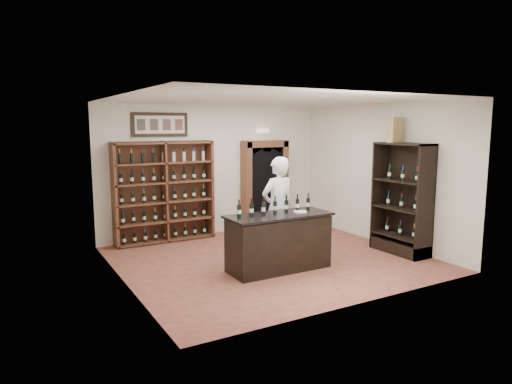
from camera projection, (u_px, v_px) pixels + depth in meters
floor at (270, 259)px, 8.73m from camera, size 5.50×5.50×0.00m
ceiling at (271, 100)px, 8.29m from camera, size 5.50×5.50×0.00m
wall_back at (215, 170)px, 10.65m from camera, size 5.50×0.04×3.00m
wall_left at (122, 192)px, 7.16m from camera, size 0.04×5.00×3.00m
wall_right at (379, 174)px, 9.86m from camera, size 0.04×5.00×3.00m
wine_shelf at (164, 192)px, 9.93m from camera, size 2.20×0.38×2.20m
framed_picture at (160, 125)px, 9.84m from camera, size 1.25×0.04×0.52m
arched_doorway at (264, 183)px, 11.17m from camera, size 1.17×0.35×2.17m
emergency_light at (263, 131)px, 11.07m from camera, size 0.30×0.10×0.10m
tasting_counter at (279, 242)px, 8.04m from camera, size 1.88×0.78×1.00m
counter_bottle_0 at (239, 211)px, 7.71m from camera, size 0.07×0.07×0.30m
counter_bottle_1 at (251, 209)px, 7.83m from camera, size 0.07×0.07×0.30m
counter_bottle_2 at (263, 208)px, 7.94m from camera, size 0.07×0.07×0.30m
counter_bottle_3 at (275, 207)px, 8.06m from camera, size 0.07×0.07×0.30m
counter_bottle_4 at (286, 206)px, 8.18m from camera, size 0.07×0.07×0.30m
counter_bottle_5 at (297, 205)px, 8.30m from camera, size 0.07×0.07×0.30m
counter_bottle_6 at (308, 204)px, 8.42m from camera, size 0.07×0.07×0.30m
side_cabinet at (402, 216)px, 9.08m from camera, size 0.48×1.20×2.20m
shopkeeper at (278, 208)px, 8.66m from camera, size 0.76×0.54×1.96m
plate at (300, 212)px, 8.13m from camera, size 0.24×0.24×0.02m
wine_crate at (395, 130)px, 9.02m from camera, size 0.37×0.19×0.50m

